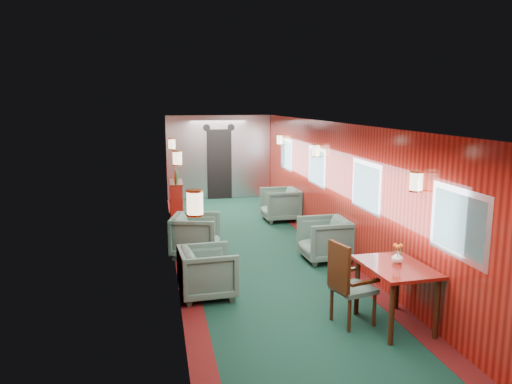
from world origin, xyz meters
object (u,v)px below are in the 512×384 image
Objects in this scene: credenza at (176,199)px; armchair_left_far at (196,235)px; side_chair at (347,280)px; dining_table at (396,275)px; armchair_right_far at (280,204)px; armchair_right_near at (325,239)px; armchair_left_near at (208,272)px.

armchair_left_far is (0.23, -3.14, -0.07)m from credenza.
credenza is at bearing 91.80° from side_chair.
credenza reaches higher than dining_table.
armchair_right_far is (-0.04, 5.75, -0.28)m from dining_table.
dining_table is 1.01× the size of side_chair.
dining_table is 2.69m from armchair_right_near.
side_chair is 0.93× the size of credenza.
side_chair is 6.66m from credenza.
armchair_right_near is (0.60, 2.54, -0.20)m from side_chair.
armchair_right_far is at bearing -30.52° from armchair_left_near.
armchair_right_far is at bearing 179.12° from armchair_right_near.
armchair_right_far is (0.55, 5.61, -0.20)m from side_chair.
side_chair is 1.28× the size of armchair_left_far.
dining_table is at bearing -0.63° from armchair_right_far.
credenza is (-1.85, 6.40, -0.13)m from side_chair.
armchair_left_far is at bearing -85.76° from credenza.
credenza is 3.15m from armchair_left_far.
dining_table reaches higher than armchair_left_far.
armchair_left_near is (-1.61, 1.27, -0.22)m from side_chair.
credenza reaches higher than armchair_left_far.
side_chair reaches higher than armchair_right_near.
armchair_left_far is 0.99× the size of armchair_right_far.
armchair_right_near is at bearing 86.72° from dining_table.
credenza is at bearing 107.53° from dining_table.
armchair_right_near is (2.22, -0.72, -0.00)m from armchair_left_far.
dining_table is 0.60m from side_chair.
armchair_left_far is at bearing 120.06° from dining_table.
side_chair is 1.27× the size of armchair_right_far.
side_chair is 3.65m from armchair_left_far.
dining_table is 1.29× the size of armchair_right_far.
dining_table is 4.06m from armchair_left_far.
credenza reaches higher than side_chair.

